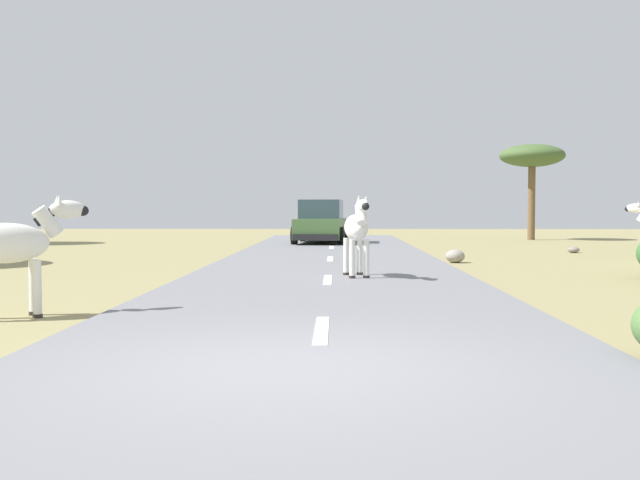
% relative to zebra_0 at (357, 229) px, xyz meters
% --- Properties ---
extents(ground_plane, '(90.00, 90.00, 0.00)m').
position_rel_zebra_0_xyz_m(ground_plane, '(-0.88, -8.67, -1.04)').
color(ground_plane, '#8E8456').
extents(road, '(6.00, 64.00, 0.05)m').
position_rel_zebra_0_xyz_m(road, '(-0.59, -8.67, -1.02)').
color(road, slate).
rests_on(road, ground_plane).
extents(lane_markings, '(0.16, 56.00, 0.01)m').
position_rel_zebra_0_xyz_m(lane_markings, '(-0.59, -9.67, -0.99)').
color(lane_markings, silver).
rests_on(lane_markings, road).
extents(zebra_0, '(0.62, 1.76, 1.66)m').
position_rel_zebra_0_xyz_m(zebra_0, '(0.00, 0.00, 0.00)').
color(zebra_0, silver).
rests_on(zebra_0, road).
extents(zebra_1, '(1.57, 1.14, 1.64)m').
position_rel_zebra_0_xyz_m(zebra_1, '(-4.72, -5.48, -0.06)').
color(zebra_1, silver).
rests_on(zebra_1, ground_plane).
extents(car_0, '(2.28, 4.46, 1.74)m').
position_rel_zebra_0_xyz_m(car_0, '(-1.05, 14.96, -0.19)').
color(car_0, '#476B38').
rests_on(car_0, road).
extents(tree_5, '(2.93, 2.93, 4.35)m').
position_rel_zebra_0_xyz_m(tree_5, '(8.47, 18.99, 2.71)').
color(tree_5, brown).
rests_on(tree_5, ground_plane).
extents(rock_0, '(0.51, 0.51, 0.35)m').
position_rel_zebra_0_xyz_m(rock_0, '(2.75, 4.69, -0.86)').
color(rock_0, gray).
rests_on(rock_0, ground_plane).
extents(rock_2, '(0.38, 0.40, 0.20)m').
position_rel_zebra_0_xyz_m(rock_2, '(7.30, 9.18, -0.94)').
color(rock_2, gray).
rests_on(rock_2, ground_plane).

